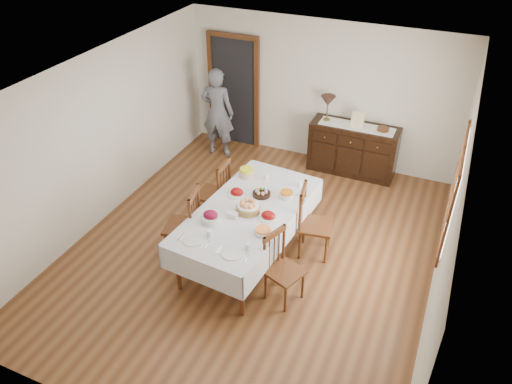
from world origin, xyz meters
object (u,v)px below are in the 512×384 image
at_px(chair_left_far, 216,191).
at_px(table_lamp, 328,102).
at_px(chair_left_near, 186,223).
at_px(dining_table, 248,215).
at_px(chair_right_far, 312,221).
at_px(chair_right_near, 282,267).
at_px(person, 217,110).
at_px(sideboard, 353,149).

relative_size(chair_left_far, table_lamp, 2.34).
bearing_deg(table_lamp, chair_left_far, -114.17).
bearing_deg(chair_left_near, table_lamp, 149.29).
bearing_deg(dining_table, chair_left_far, 149.33).
bearing_deg(chair_right_far, chair_right_near, 166.12).
relative_size(chair_left_near, person, 0.61).
bearing_deg(chair_left_far, chair_right_near, 52.11).
relative_size(chair_right_far, sideboard, 0.71).
distance_m(chair_left_near, chair_right_near, 1.55).
distance_m(chair_left_far, sideboard, 2.78).
height_order(chair_left_near, chair_left_far, chair_left_near).
bearing_deg(person, dining_table, 118.68).
bearing_deg(chair_left_far, chair_right_far, 83.61).
bearing_deg(chair_right_near, chair_left_near, 101.70).
height_order(chair_left_near, person, person).
relative_size(sideboard, person, 0.85).
xyz_separation_m(sideboard, table_lamp, (-0.53, 0.00, 0.82)).
bearing_deg(sideboard, dining_table, -104.75).
distance_m(chair_right_near, person, 3.99).
xyz_separation_m(chair_right_near, table_lamp, (-0.49, 3.44, 0.77)).
distance_m(chair_left_near, table_lamp, 3.44).
height_order(chair_left_near, table_lamp, table_lamp).
distance_m(chair_left_near, chair_right_far, 1.77).
bearing_deg(chair_left_near, chair_right_far, 102.40).
distance_m(chair_left_far, person, 2.21).
bearing_deg(chair_left_far, table_lamp, 154.79).
xyz_separation_m(sideboard, person, (-2.52, -0.34, 0.45)).
xyz_separation_m(chair_left_near, chair_left_far, (0.01, 0.90, -0.02)).
distance_m(dining_table, sideboard, 2.99).
bearing_deg(table_lamp, dining_table, -94.47).
height_order(dining_table, person, person).
bearing_deg(sideboard, chair_right_far, -89.30).
relative_size(sideboard, table_lamp, 3.36).
distance_m(chair_right_near, table_lamp, 3.56).
distance_m(chair_right_far, person, 3.33).
distance_m(sideboard, table_lamp, 0.97).
xyz_separation_m(dining_table, chair_left_near, (-0.82, -0.32, -0.17)).
xyz_separation_m(chair_right_far, table_lamp, (-0.56, 2.45, 0.73)).
relative_size(chair_left_far, sideboard, 0.70).
bearing_deg(dining_table, chair_left_near, -153.65).
relative_size(dining_table, person, 1.37).
distance_m(chair_left_near, person, 3.03).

